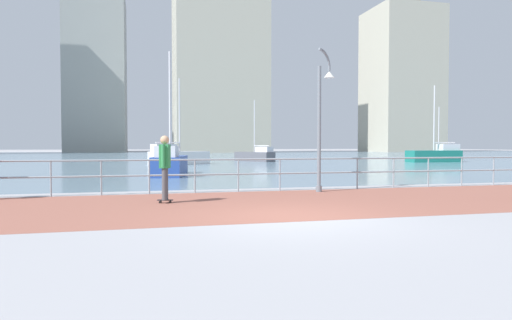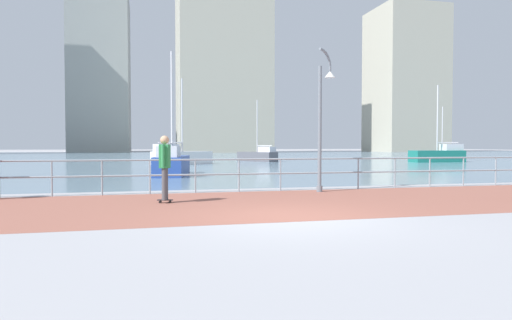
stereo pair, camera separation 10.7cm
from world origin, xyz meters
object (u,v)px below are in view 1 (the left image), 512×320
at_px(sailboat_blue, 435,155).
at_px(sailboat_teal, 256,156).
at_px(lamppost, 322,113).
at_px(sailboat_white, 439,154).
at_px(sailboat_red, 170,164).
at_px(sailboat_ivory, 178,156).
at_px(skateboarder, 165,162).

height_order(sailboat_blue, sailboat_teal, sailboat_blue).
bearing_deg(lamppost, sailboat_white, 48.64).
distance_m(sailboat_blue, sailboat_teal, 16.02).
xyz_separation_m(sailboat_blue, sailboat_teal, (-15.03, 5.54, -0.10)).
bearing_deg(lamppost, sailboat_teal, 80.45).
bearing_deg(sailboat_teal, sailboat_red, -116.68).
bearing_deg(sailboat_white, lamppost, -131.36).
bearing_deg(sailboat_ivory, sailboat_teal, 34.33).
distance_m(skateboarder, sailboat_white, 44.15).
height_order(lamppost, sailboat_blue, sailboat_blue).
distance_m(skateboarder, sailboat_blue, 33.70).
distance_m(lamppost, sailboat_teal, 27.18).
bearing_deg(lamppost, sailboat_blue, 47.34).
distance_m(lamppost, sailboat_blue, 28.88).
bearing_deg(sailboat_blue, sailboat_white, 52.18).
height_order(sailboat_red, sailboat_teal, sailboat_red).
bearing_deg(skateboarder, sailboat_ivory, 84.81).
relative_size(sailboat_white, sailboat_teal, 1.01).
bearing_deg(sailboat_white, sailboat_teal, -172.60).
bearing_deg(sailboat_teal, lamppost, -99.55).
bearing_deg(skateboarder, sailboat_teal, 71.36).
bearing_deg(sailboat_blue, lamppost, -132.66).
relative_size(sailboat_ivory, sailboat_red, 1.08).
height_order(lamppost, skateboarder, lamppost).
bearing_deg(sailboat_red, sailboat_blue, 26.78).
height_order(sailboat_ivory, sailboat_white, sailboat_ivory).
relative_size(sailboat_red, sailboat_teal, 1.09).
bearing_deg(sailboat_teal, sailboat_white, 7.40).
bearing_deg(sailboat_red, sailboat_ivory, 83.84).
bearing_deg(sailboat_white, sailboat_red, -146.11).
xyz_separation_m(sailboat_ivory, sailboat_white, (28.99, 7.91, -0.09)).
relative_size(skateboarder, sailboat_white, 0.31).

